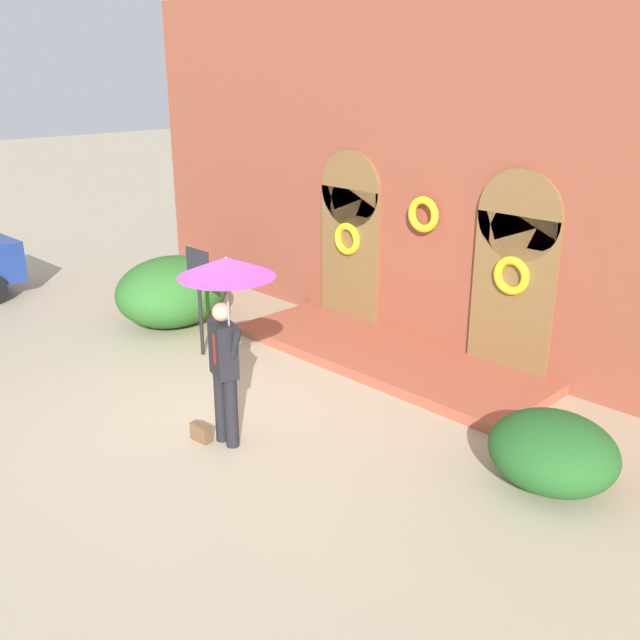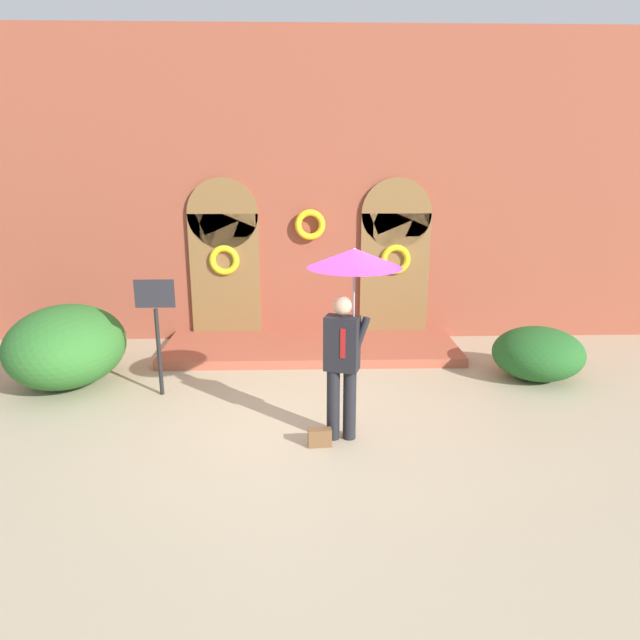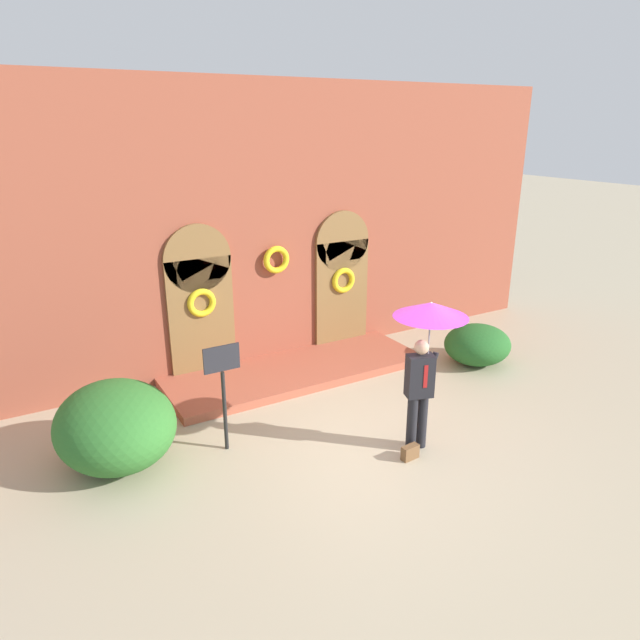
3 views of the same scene
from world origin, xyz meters
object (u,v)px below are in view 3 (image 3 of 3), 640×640
Objects in this scene: sign_post at (223,381)px; person_with_umbrella at (428,332)px; shrub_right at (477,345)px; handbag at (410,452)px; shrub_left at (115,425)px.

person_with_umbrella is at bearing -28.94° from sign_post.
sign_post is at bearing 151.06° from person_with_umbrella.
shrub_right is at bearing 32.00° from person_with_umbrella.
person_with_umbrella is 1.85m from handbag.
sign_post is (-2.65, 1.46, -0.75)m from person_with_umbrella.
shrub_left is (-1.52, 0.47, -0.55)m from sign_post.
shrub_left is 1.44× the size of shrub_right.
person_with_umbrella is 8.44× the size of handbag.
sign_post is at bearing 139.03° from handbag.
handbag is 0.16× the size of sign_post.
shrub_left reaches higher than handbag.
handbag is 4.38m from shrub_left.
person_with_umbrella is 3.12m from sign_post.
handbag is at bearing -36.14° from sign_post.
handbag is 4.11m from shrub_right.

